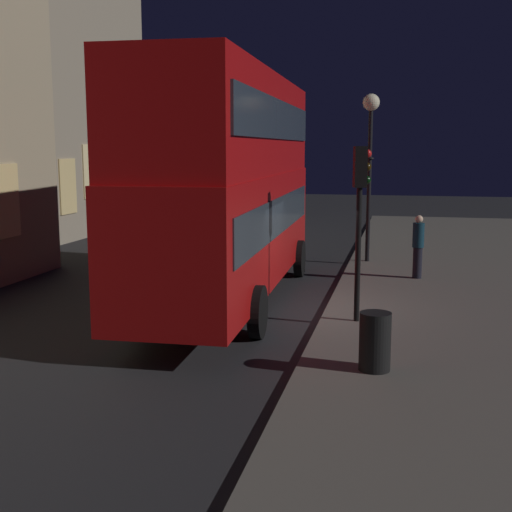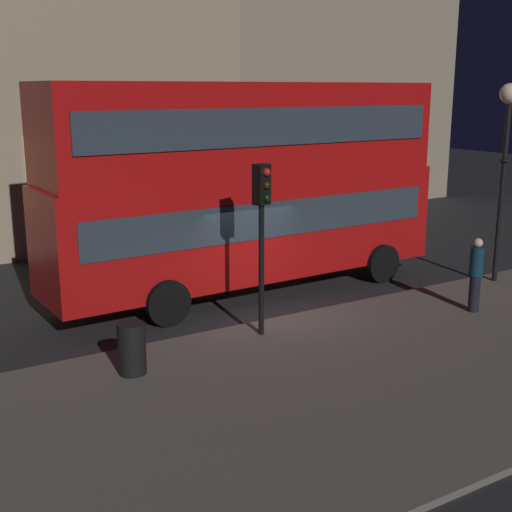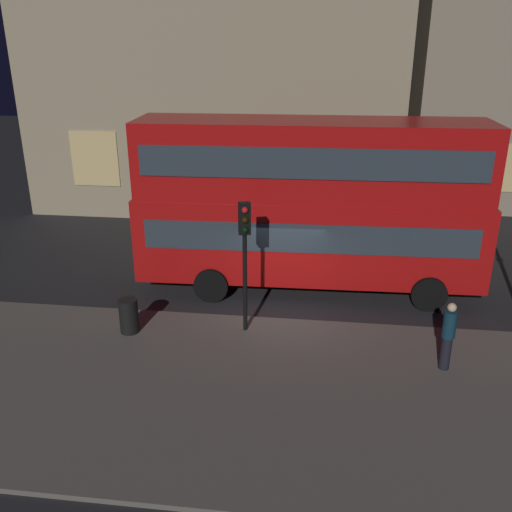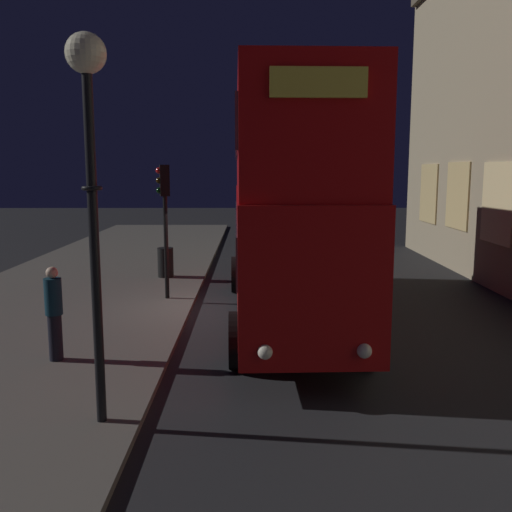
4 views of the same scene
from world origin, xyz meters
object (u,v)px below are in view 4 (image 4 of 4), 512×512
Objects in this scene: street_lamp at (89,132)px; traffic_light_near_kerb at (164,203)px; litter_bin at (166,262)px; pedestrian at (54,312)px; double_decker_bus at (285,196)px.

traffic_light_near_kerb is at bearing -178.27° from street_lamp.
litter_bin is (-11.02, -0.75, -3.59)m from street_lamp.
traffic_light_near_kerb is at bearing 9.08° from litter_bin.
traffic_light_near_kerb is at bearing -136.29° from pedestrian.
street_lamp is at bearing -11.17° from traffic_light_near_kerb.
double_decker_bus reaches higher than pedestrian.
street_lamp is (6.23, -3.00, 1.14)m from double_decker_bus.
pedestrian is 8.44m from litter_bin.
street_lamp reaches higher than litter_bin.
traffic_light_near_kerb is 5.63m from pedestrian.
pedestrian is at bearing -53.43° from double_decker_bus.
double_decker_bus is 6.14× the size of pedestrian.
pedestrian is at bearing -27.20° from traffic_light_near_kerb.
litter_bin is at bearing -127.53° from pedestrian.
street_lamp is 4.39m from pedestrian.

